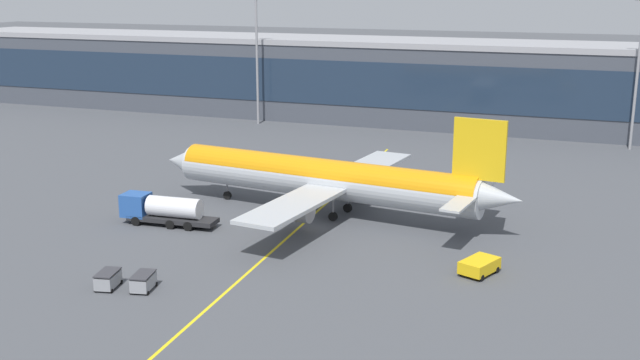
{
  "coord_description": "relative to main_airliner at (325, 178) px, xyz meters",
  "views": [
    {
      "loc": [
        28.78,
        -73.58,
        25.65
      ],
      "look_at": [
        -0.36,
        3.4,
        4.5
      ],
      "focal_mm": 43.3,
      "sensor_mm": 36.0,
      "label": 1
    }
  ],
  "objects": [
    {
      "name": "apron_light_mast_1",
      "position": [
        -31.96,
        50.06,
        9.53
      ],
      "size": [
        2.8,
        0.5,
        23.49
      ],
      "color": "gray",
      "rests_on": "ground_plane"
    },
    {
      "name": "baggage_cart_1",
      "position": [
        -6.82,
        -26.51,
        -3.41
      ],
      "size": [
        2.1,
        2.91,
        1.48
      ],
      "color": "gray",
      "rests_on": "ground_plane"
    },
    {
      "name": "ground_plane",
      "position": [
        0.45,
        -5.37,
        -4.2
      ],
      "size": [
        700.0,
        700.0,
        0.0
      ],
      "primitive_type": "plane",
      "color": "#47494F"
    },
    {
      "name": "baggage_cart_0",
      "position": [
        -9.95,
        -27.18,
        -3.41
      ],
      "size": [
        2.1,
        2.91,
        1.48
      ],
      "color": "gray",
      "rests_on": "ground_plane"
    },
    {
      "name": "pushback_tug",
      "position": [
        19.49,
        -12.64,
        -3.35
      ],
      "size": [
        3.53,
        4.38,
        1.4
      ],
      "color": "yellow",
      "rests_on": "ground_plane"
    },
    {
      "name": "apron_light_mast_0",
      "position": [
        32.86,
        50.06,
        9.7
      ],
      "size": [
        2.8,
        0.5,
        23.8
      ],
      "color": "gray",
      "rests_on": "ground_plane"
    },
    {
      "name": "main_airliner",
      "position": [
        0.0,
        0.0,
        0.0
      ],
      "size": [
        44.36,
        35.16,
        12.4
      ],
      "color": "#B2B7BC",
      "rests_on": "ground_plane"
    },
    {
      "name": "terminal_building",
      "position": [
        4.19,
        62.02,
        3.49
      ],
      "size": [
        220.37,
        18.14,
        15.33
      ],
      "color": "#424751",
      "rests_on": "ground_plane"
    },
    {
      "name": "fuel_tanker",
      "position": [
        -15.19,
        -9.93,
        -2.45
      ],
      "size": [
        10.95,
        3.25,
        3.25
      ],
      "color": "#232326",
      "rests_on": "ground_plane"
    },
    {
      "name": "apron_lead_in_line",
      "position": [
        -1.05,
        -3.37,
        -4.19
      ],
      "size": [
        4.28,
        79.92,
        0.01
      ],
      "primitive_type": "cube",
      "rotation": [
        0.0,
        0.0,
        0.05
      ],
      "color": "yellow",
      "rests_on": "ground_plane"
    }
  ]
}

